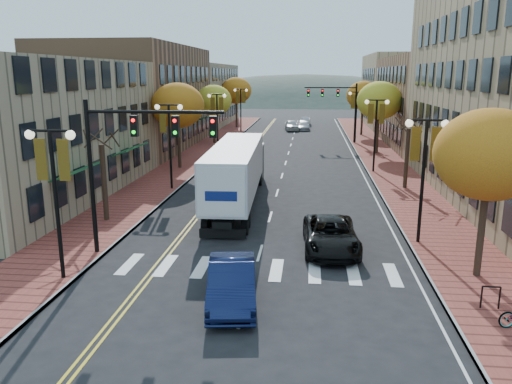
# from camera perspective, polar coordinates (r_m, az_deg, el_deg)

# --- Properties ---
(ground) EXTENTS (200.00, 200.00, 0.00)m
(ground) POSITION_cam_1_polar(r_m,az_deg,el_deg) (19.54, -0.74, -11.03)
(ground) COLOR black
(ground) RESTS_ON ground
(sidewalk_left) EXTENTS (4.00, 85.00, 0.15)m
(sidewalk_left) POSITION_cam_1_polar(r_m,az_deg,el_deg) (52.01, -6.32, 4.44)
(sidewalk_left) COLOR brown
(sidewalk_left) RESTS_ON ground
(sidewalk_right) EXTENTS (4.00, 85.00, 0.15)m
(sidewalk_right) POSITION_cam_1_polar(r_m,az_deg,el_deg) (51.25, 13.79, 4.01)
(sidewalk_right) COLOR brown
(sidewalk_right) RESTS_ON ground
(building_left_near) EXTENTS (12.00, 22.00, 9.00)m
(building_left_near) POSITION_cam_1_polar(r_m,az_deg,el_deg) (36.33, -25.87, 6.40)
(building_left_near) COLOR #9E8966
(building_left_near) RESTS_ON ground
(building_left_mid) EXTENTS (12.00, 24.00, 11.00)m
(building_left_mid) POSITION_cam_1_polar(r_m,az_deg,el_deg) (57.04, -13.70, 10.41)
(building_left_mid) COLOR brown
(building_left_mid) RESTS_ON ground
(building_left_far) EXTENTS (12.00, 26.00, 9.50)m
(building_left_far) POSITION_cam_1_polar(r_m,az_deg,el_deg) (81.03, -7.66, 10.90)
(building_left_far) COLOR #9E8966
(building_left_far) RESTS_ON ground
(building_right_mid) EXTENTS (15.00, 24.00, 10.00)m
(building_right_mid) POSITION_cam_1_polar(r_m,az_deg,el_deg) (61.94, 21.77, 9.59)
(building_right_mid) COLOR brown
(building_right_mid) RESTS_ON ground
(building_right_far) EXTENTS (15.00, 20.00, 11.00)m
(building_right_far) POSITION_cam_1_polar(r_m,az_deg,el_deg) (83.32, 17.81, 10.98)
(building_right_far) COLOR #9E8966
(building_right_far) RESTS_ON ground
(tree_left_a) EXTENTS (0.28, 0.28, 4.20)m
(tree_left_a) POSITION_cam_1_polar(r_m,az_deg,el_deg) (28.58, -16.96, 1.03)
(tree_left_a) COLOR #382619
(tree_left_a) RESTS_ON sidewalk_left
(tree_left_b) EXTENTS (4.48, 4.48, 7.21)m
(tree_left_b) POSITION_cam_1_polar(r_m,az_deg,el_deg) (43.21, -8.94, 9.73)
(tree_left_b) COLOR #382619
(tree_left_b) RESTS_ON sidewalk_left
(tree_left_c) EXTENTS (4.16, 4.16, 6.69)m
(tree_left_c) POSITION_cam_1_polar(r_m,az_deg,el_deg) (58.81, -4.86, 10.38)
(tree_left_c) COLOR #382619
(tree_left_c) RESTS_ON sidewalk_left
(tree_left_d) EXTENTS (4.61, 4.61, 7.42)m
(tree_left_d) POSITION_cam_1_polar(r_m,az_deg,el_deg) (76.52, -2.27, 11.51)
(tree_left_d) COLOR #382619
(tree_left_d) RESTS_ON sidewalk_left
(tree_right_a) EXTENTS (4.16, 4.16, 6.69)m
(tree_right_a) POSITION_cam_1_polar(r_m,az_deg,el_deg) (21.04, 25.14, 3.86)
(tree_right_a) COLOR #382619
(tree_right_a) RESTS_ON sidewalk_right
(tree_right_b) EXTENTS (0.28, 0.28, 4.20)m
(tree_right_b) POSITION_cam_1_polar(r_m,az_deg,el_deg) (36.78, 16.84, 3.69)
(tree_right_b) COLOR #382619
(tree_right_b) RESTS_ON sidewalk_right
(tree_right_c) EXTENTS (4.48, 4.48, 7.21)m
(tree_right_c) POSITION_cam_1_polar(r_m,az_deg,el_deg) (52.18, 13.91, 10.10)
(tree_right_c) COLOR #382619
(tree_right_c) RESTS_ON sidewalk_right
(tree_right_d) EXTENTS (4.35, 4.35, 7.00)m
(tree_right_d) POSITION_cam_1_polar(r_m,az_deg,el_deg) (68.06, 12.14, 10.73)
(tree_right_d) COLOR #382619
(tree_right_d) RESTS_ON sidewalk_right
(lamp_left_a) EXTENTS (1.96, 0.36, 6.05)m
(lamp_left_a) POSITION_cam_1_polar(r_m,az_deg,el_deg) (20.48, -22.11, 1.75)
(lamp_left_a) COLOR black
(lamp_left_a) RESTS_ON ground
(lamp_left_b) EXTENTS (1.96, 0.36, 6.05)m
(lamp_left_b) POSITION_cam_1_polar(r_m,az_deg,el_deg) (35.22, -9.86, 7.02)
(lamp_left_b) COLOR black
(lamp_left_b) RESTS_ON ground
(lamp_left_c) EXTENTS (1.96, 0.36, 6.05)m
(lamp_left_c) POSITION_cam_1_polar(r_m,az_deg,el_deg) (52.69, -4.47, 9.22)
(lamp_left_c) COLOR black
(lamp_left_c) RESTS_ON ground
(lamp_left_d) EXTENTS (1.96, 0.36, 6.05)m
(lamp_left_d) POSITION_cam_1_polar(r_m,az_deg,el_deg) (70.43, -1.75, 10.29)
(lamp_left_d) COLOR black
(lamp_left_d) RESTS_ON ground
(lamp_right_a) EXTENTS (1.96, 0.36, 6.05)m
(lamp_right_a) POSITION_cam_1_polar(r_m,az_deg,el_deg) (24.55, 18.70, 3.81)
(lamp_right_a) COLOR black
(lamp_right_a) RESTS_ON ground
(lamp_right_b) EXTENTS (1.96, 0.36, 6.05)m
(lamp_right_b) POSITION_cam_1_polar(r_m,az_deg,el_deg) (42.17, 13.55, 7.86)
(lamp_right_b) COLOR black
(lamp_right_b) RESTS_ON ground
(lamp_right_c) EXTENTS (1.96, 0.36, 6.05)m
(lamp_right_c) POSITION_cam_1_polar(r_m,az_deg,el_deg) (60.02, 11.42, 9.50)
(lamp_right_c) COLOR black
(lamp_right_c) RESTS_ON ground
(traffic_mast_near) EXTENTS (6.10, 0.35, 7.00)m
(traffic_mast_near) POSITION_cam_1_polar(r_m,az_deg,el_deg) (22.25, -14.02, 4.84)
(traffic_mast_near) COLOR black
(traffic_mast_near) RESTS_ON ground
(traffic_mast_far) EXTENTS (6.10, 0.34, 7.00)m
(traffic_mast_far) POSITION_cam_1_polar(r_m,az_deg,el_deg) (59.83, 9.49, 10.17)
(traffic_mast_far) COLOR black
(traffic_mast_far) RESTS_ON ground
(semi_truck) EXTENTS (3.07, 15.70, 3.90)m
(semi_truck) POSITION_cam_1_polar(r_m,az_deg,el_deg) (31.43, -2.09, 2.74)
(semi_truck) COLOR black
(semi_truck) RESTS_ON ground
(navy_sedan) EXTENTS (2.28, 4.91, 1.56)m
(navy_sedan) POSITION_cam_1_polar(r_m,az_deg,el_deg) (18.22, -2.79, -10.24)
(navy_sedan) COLOR #0E1538
(navy_sedan) RESTS_ON ground
(black_suv) EXTENTS (2.68, 5.42, 1.48)m
(black_suv) POSITION_cam_1_polar(r_m,az_deg,el_deg) (23.61, 8.53, -4.87)
(black_suv) COLOR black
(black_suv) RESTS_ON ground
(car_far_white) EXTENTS (2.38, 4.73, 1.55)m
(car_far_white) POSITION_cam_1_polar(r_m,az_deg,el_deg) (73.21, 4.09, 7.61)
(car_far_white) COLOR silver
(car_far_white) RESTS_ON ground
(car_far_silver) EXTENTS (1.73, 4.11, 1.18)m
(car_far_silver) POSITION_cam_1_polar(r_m,az_deg,el_deg) (73.89, 5.50, 7.50)
(car_far_silver) COLOR #9A9AA1
(car_far_silver) RESTS_ON ground
(car_far_oncoming) EXTENTS (1.59, 4.00, 1.29)m
(car_far_oncoming) POSITION_cam_1_polar(r_m,az_deg,el_deg) (81.17, 5.69, 8.06)
(car_far_oncoming) COLOR #97969D
(car_far_oncoming) RESTS_ON ground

